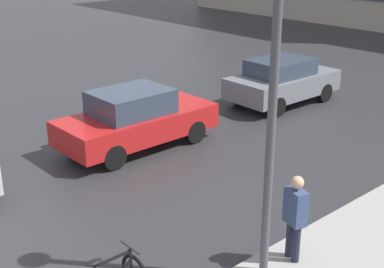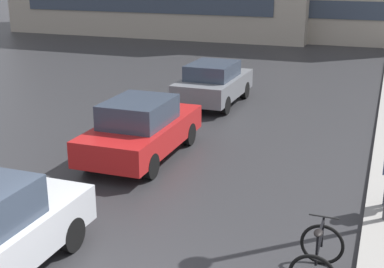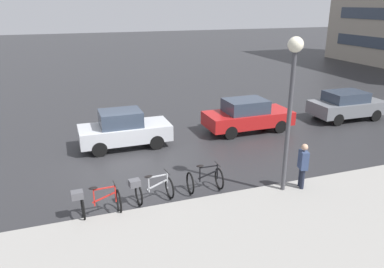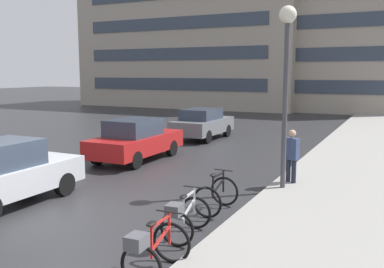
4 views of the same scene
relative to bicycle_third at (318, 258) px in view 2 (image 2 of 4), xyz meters
name	(u,v)px [view 2 (image 2 of 4)]	position (x,y,z in m)	size (l,w,h in m)	color
bicycle_third	(318,258)	(0.00, 0.00, 0.00)	(0.77, 1.12, 0.99)	black
car_red	(141,129)	(-5.22, 4.31, 0.38)	(1.91, 4.34, 1.61)	#AD1919
car_grey	(213,83)	(-5.19, 10.35, 0.38)	(1.94, 4.00, 1.55)	slate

